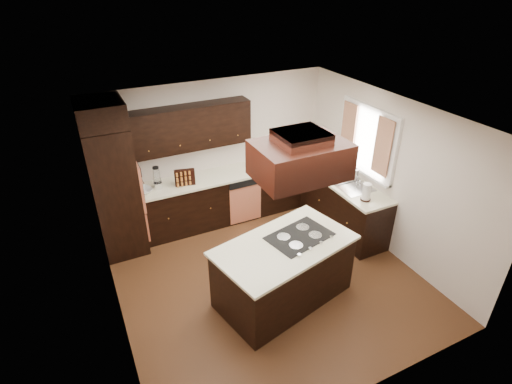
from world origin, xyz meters
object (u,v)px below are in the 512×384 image
island (283,272)px  range_hood (300,160)px  oven_column (116,192)px  spice_rack (185,177)px

island → range_hood: bearing=-62.4°
oven_column → island: (1.78, -2.15, -0.62)m
oven_column → spice_rack: oven_column is taller
island → oven_column: bearing=116.6°
oven_column → island: oven_column is taller
range_hood → island: bearing=130.6°
island → range_hood: size_ratio=1.70×
oven_column → island: 2.86m
island → spice_rack: (-0.68, 2.14, 0.62)m
spice_rack → range_hood: bearing=-58.2°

